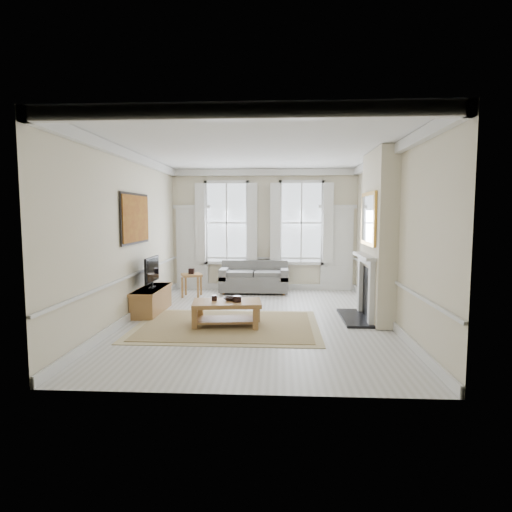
# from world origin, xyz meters

# --- Properties ---
(floor) EXTENTS (7.20, 7.20, 0.00)m
(floor) POSITION_xyz_m (0.00, 0.00, 0.00)
(floor) COLOR #B7B5AD
(floor) RESTS_ON ground
(ceiling) EXTENTS (7.20, 7.20, 0.00)m
(ceiling) POSITION_xyz_m (0.00, 0.00, 3.40)
(ceiling) COLOR white
(ceiling) RESTS_ON back_wall
(back_wall) EXTENTS (5.20, 0.00, 5.20)m
(back_wall) POSITION_xyz_m (0.00, 3.60, 1.70)
(back_wall) COLOR beige
(back_wall) RESTS_ON floor
(left_wall) EXTENTS (0.00, 7.20, 7.20)m
(left_wall) POSITION_xyz_m (-2.60, 0.00, 1.70)
(left_wall) COLOR beige
(left_wall) RESTS_ON floor
(right_wall) EXTENTS (0.00, 7.20, 7.20)m
(right_wall) POSITION_xyz_m (2.60, 0.00, 1.70)
(right_wall) COLOR beige
(right_wall) RESTS_ON floor
(window_left) EXTENTS (1.26, 0.20, 2.20)m
(window_left) POSITION_xyz_m (-1.05, 3.55, 1.90)
(window_left) COLOR #B2BCC6
(window_left) RESTS_ON back_wall
(window_right) EXTENTS (1.26, 0.20, 2.20)m
(window_right) POSITION_xyz_m (1.05, 3.55, 1.90)
(window_right) COLOR #B2BCC6
(window_right) RESTS_ON back_wall
(door_left) EXTENTS (0.90, 0.08, 2.30)m
(door_left) POSITION_xyz_m (-2.05, 3.56, 1.15)
(door_left) COLOR silver
(door_left) RESTS_ON floor
(door_right) EXTENTS (0.90, 0.08, 2.30)m
(door_right) POSITION_xyz_m (2.05, 3.56, 1.15)
(door_right) COLOR silver
(door_right) RESTS_ON floor
(painting) EXTENTS (0.05, 1.66, 1.06)m
(painting) POSITION_xyz_m (-2.56, 0.30, 2.05)
(painting) COLOR #9E651B
(painting) RESTS_ON left_wall
(chimney_breast) EXTENTS (0.35, 1.70, 3.38)m
(chimney_breast) POSITION_xyz_m (2.43, 0.20, 1.70)
(chimney_breast) COLOR beige
(chimney_breast) RESTS_ON floor
(hearth) EXTENTS (0.55, 1.50, 0.05)m
(hearth) POSITION_xyz_m (2.00, 0.20, 0.03)
(hearth) COLOR black
(hearth) RESTS_ON floor
(fireplace) EXTENTS (0.21, 1.45, 1.33)m
(fireplace) POSITION_xyz_m (2.20, 0.20, 0.73)
(fireplace) COLOR silver
(fireplace) RESTS_ON floor
(mirror) EXTENTS (0.06, 1.26, 1.06)m
(mirror) POSITION_xyz_m (2.21, 0.20, 2.05)
(mirror) COLOR gold
(mirror) RESTS_ON chimney_breast
(sofa) EXTENTS (1.85, 0.90, 0.86)m
(sofa) POSITION_xyz_m (-0.24, 3.11, 0.36)
(sofa) COLOR #5B5B59
(sofa) RESTS_ON floor
(side_table) EXTENTS (0.63, 0.63, 0.60)m
(side_table) POSITION_xyz_m (-1.84, 2.41, 0.48)
(side_table) COLOR olive
(side_table) RESTS_ON floor
(rug) EXTENTS (3.50, 2.60, 0.02)m
(rug) POSITION_xyz_m (-0.55, -0.50, 0.01)
(rug) COLOR #937C4C
(rug) RESTS_ON floor
(coffee_table) EXTENTS (1.37, 0.90, 0.48)m
(coffee_table) POSITION_xyz_m (-0.55, -0.50, 0.40)
(coffee_table) COLOR olive
(coffee_table) RESTS_ON rug
(ceramic_pot_a) EXTENTS (0.10, 0.10, 0.10)m
(ceramic_pot_a) POSITION_xyz_m (-0.80, -0.45, 0.54)
(ceramic_pot_a) COLOR black
(ceramic_pot_a) RESTS_ON coffee_table
(ceramic_pot_b) EXTENTS (0.16, 0.16, 0.11)m
(ceramic_pot_b) POSITION_xyz_m (-0.35, -0.55, 0.54)
(ceramic_pot_b) COLOR black
(ceramic_pot_b) RESTS_ON coffee_table
(bowl) EXTENTS (0.32, 0.32, 0.06)m
(bowl) POSITION_xyz_m (-0.50, -0.40, 0.52)
(bowl) COLOR black
(bowl) RESTS_ON coffee_table
(tv_stand) EXTENTS (0.49, 1.52, 0.54)m
(tv_stand) POSITION_xyz_m (-2.34, 0.56, 0.27)
(tv_stand) COLOR olive
(tv_stand) RESTS_ON floor
(tv) EXTENTS (0.08, 0.90, 0.68)m
(tv) POSITION_xyz_m (-2.32, 0.56, 0.94)
(tv) COLOR black
(tv) RESTS_ON tv_stand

